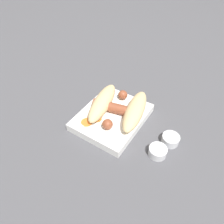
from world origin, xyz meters
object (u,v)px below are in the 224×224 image
Objects in this scene: bread_roll at (118,106)px; condiment_cup_near at (158,152)px; condiment_cup_far at (170,140)px; food_tray at (112,117)px; sausage at (116,109)px.

bread_roll is 4.25× the size of condiment_cup_near.
condiment_cup_far is (0.00, 0.18, -0.04)m from bread_roll.
sausage is at bearing 162.58° from food_tray.
condiment_cup_far is (-0.00, 0.19, -0.03)m from sausage.
condiment_cup_far is at bearing 166.97° from condiment_cup_near.
condiment_cup_near is at bearing 72.30° from sausage.
condiment_cup_far is at bearing 95.35° from food_tray.
sausage is 0.19m from condiment_cup_far.
sausage is at bearing -107.70° from condiment_cup_near.
bread_roll is 0.18m from condiment_cup_near.
condiment_cup_near is (0.04, 0.18, -0.00)m from food_tray.
condiment_cup_far is (-0.02, 0.19, -0.00)m from food_tray.
condiment_cup_far is at bearing 91.15° from sausage.
sausage is (0.01, -0.01, -0.01)m from bread_roll.
sausage reaches higher than food_tray.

